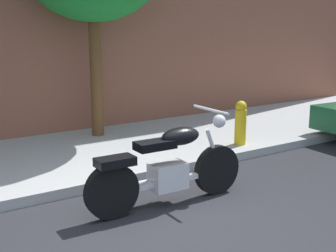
% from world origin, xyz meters
% --- Properties ---
extents(ground_plane, '(60.00, 60.00, 0.00)m').
position_xyz_m(ground_plane, '(0.00, 0.00, 0.00)').
color(ground_plane, '#28282D').
extents(sidewalk, '(18.23, 3.02, 0.14)m').
position_xyz_m(sidewalk, '(0.00, 2.72, 0.07)').
color(sidewalk, '#A8A8A8').
rests_on(sidewalk, ground).
extents(motorcycle, '(2.15, 0.70, 1.15)m').
position_xyz_m(motorcycle, '(0.46, 0.32, 0.47)').
color(motorcycle, black).
rests_on(motorcycle, ground).
extents(fire_hydrant, '(0.20, 0.20, 0.91)m').
position_xyz_m(fire_hydrant, '(2.84, 1.62, 0.46)').
color(fire_hydrant, gold).
rests_on(fire_hydrant, ground).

